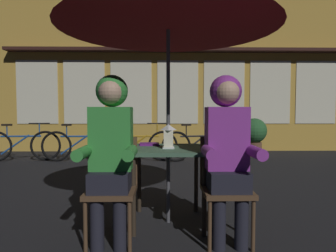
% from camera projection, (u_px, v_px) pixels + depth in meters
% --- Properties ---
extents(ground_plane, '(60.00, 60.00, 0.00)m').
position_uv_depth(ground_plane, '(168.00, 222.00, 2.88)').
color(ground_plane, black).
extents(cafe_table, '(0.72, 0.72, 0.74)m').
position_uv_depth(cafe_table, '(168.00, 158.00, 2.84)').
color(cafe_table, '#42664C').
rests_on(cafe_table, ground_plane).
extents(patio_umbrella, '(2.10, 2.10, 2.31)m').
position_uv_depth(patio_umbrella, '(168.00, 10.00, 2.77)').
color(patio_umbrella, '#4C4C51').
rests_on(patio_umbrella, ground_plane).
extents(lantern, '(0.11, 0.11, 0.23)m').
position_uv_depth(lantern, '(168.00, 136.00, 2.78)').
color(lantern, white).
rests_on(lantern, cafe_table).
extents(chair_left, '(0.40, 0.40, 0.87)m').
position_uv_depth(chair_left, '(112.00, 183.00, 2.47)').
color(chair_left, '#513823').
rests_on(chair_left, ground_plane).
extents(chair_right, '(0.40, 0.40, 0.87)m').
position_uv_depth(chair_right, '(225.00, 182.00, 2.49)').
color(chair_right, '#513823').
rests_on(chair_right, ground_plane).
extents(person_left_hooded, '(0.45, 0.56, 1.40)m').
position_uv_depth(person_left_hooded, '(111.00, 141.00, 2.40)').
color(person_left_hooded, black).
rests_on(person_left_hooded, ground_plane).
extents(person_right_hooded, '(0.45, 0.56, 1.40)m').
position_uv_depth(person_right_hooded, '(227.00, 141.00, 2.41)').
color(person_right_hooded, black).
rests_on(person_right_hooded, ground_plane).
extents(shopfront_building, '(10.00, 0.93, 6.20)m').
position_uv_depth(shopfront_building, '(177.00, 39.00, 8.11)').
color(shopfront_building, gold).
rests_on(shopfront_building, ground_plane).
extents(bicycle_nearest, '(1.68, 0.22, 0.84)m').
position_uv_depth(bicycle_nearest, '(21.00, 145.00, 6.36)').
color(bicycle_nearest, black).
rests_on(bicycle_nearest, ground_plane).
extents(bicycle_second, '(1.68, 0.11, 0.84)m').
position_uv_depth(bicycle_second, '(80.00, 145.00, 6.35)').
color(bicycle_second, black).
rests_on(bicycle_second, ground_plane).
extents(bicycle_third, '(1.68, 0.17, 0.84)m').
position_uv_depth(bicycle_third, '(139.00, 145.00, 6.35)').
color(bicycle_third, black).
rests_on(bicycle_third, ground_plane).
extents(bicycle_fourth, '(1.65, 0.40, 0.84)m').
position_uv_depth(bicycle_fourth, '(199.00, 145.00, 6.40)').
color(bicycle_fourth, black).
rests_on(bicycle_fourth, ground_plane).
extents(book, '(0.21, 0.15, 0.02)m').
position_uv_depth(book, '(149.00, 144.00, 3.04)').
color(book, '#661E7A').
rests_on(book, cafe_table).
extents(potted_plant, '(0.60, 0.60, 0.92)m').
position_uv_depth(potted_plant, '(254.00, 134.00, 7.04)').
color(potted_plant, brown).
rests_on(potted_plant, ground_plane).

